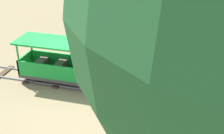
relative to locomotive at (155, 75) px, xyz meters
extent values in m
plane|color=#8C7A56|center=(0.00, -0.91, -0.49)|extent=(60.00, 60.00, 0.00)
cube|color=gray|center=(-0.23, -1.04, -0.47)|extent=(0.03, 6.05, 0.04)
cube|color=gray|center=(0.23, -1.04, -0.47)|extent=(0.03, 6.05, 0.04)
cube|color=#4C3828|center=(0.00, -3.69, -0.47)|extent=(0.70, 0.14, 0.03)
cube|color=#4C3828|center=(0.00, -2.93, -0.47)|extent=(0.70, 0.14, 0.03)
cube|color=#4C3828|center=(0.00, -2.18, -0.47)|extent=(0.70, 0.14, 0.03)
cube|color=#4C3828|center=(0.00, -1.42, -0.47)|extent=(0.70, 0.14, 0.03)
cube|color=#4C3828|center=(0.00, -0.66, -0.47)|extent=(0.70, 0.14, 0.03)
cube|color=#4C3828|center=(0.00, 0.09, -0.47)|extent=(0.70, 0.14, 0.03)
cube|color=#4C3828|center=(0.00, 0.85, -0.47)|extent=(0.70, 0.14, 0.03)
cube|color=maroon|center=(0.00, 0.08, -0.28)|extent=(0.58, 1.40, 0.10)
cylinder|color=maroon|center=(0.00, 0.28, 0.07)|extent=(0.44, 0.85, 0.44)
cylinder|color=#B7932D|center=(0.00, 0.71, 0.07)|extent=(0.37, 0.02, 0.37)
cylinder|color=maroon|center=(0.00, 0.58, 0.45)|extent=(0.12, 0.12, 0.31)
sphere|color=#B7932D|center=(0.00, 0.23, 0.34)|extent=(0.16, 0.16, 0.16)
cube|color=maroon|center=(0.00, -0.39, 0.05)|extent=(0.58, 0.45, 0.55)
cube|color=black|center=(0.00, -0.39, 0.34)|extent=(0.66, 0.53, 0.04)
sphere|color=#F2EAB2|center=(0.00, 0.74, 0.33)|extent=(0.10, 0.10, 0.10)
cylinder|color=#2D2D2D|center=(-0.23, 0.43, -0.29)|extent=(0.05, 0.32, 0.32)
cylinder|color=#2D2D2D|center=(0.23, 0.43, -0.29)|extent=(0.05, 0.32, 0.32)
cylinder|color=#2D2D2D|center=(-0.23, -0.27, -0.29)|extent=(0.05, 0.32, 0.32)
cylinder|color=#2D2D2D|center=(0.23, -0.27, -0.29)|extent=(0.05, 0.32, 0.32)
cube|color=#3F3F3F|center=(0.00, -1.94, -0.31)|extent=(0.66, 2.25, 0.08)
cube|color=green|center=(-0.31, -1.94, -0.09)|extent=(0.04, 2.25, 0.35)
cube|color=green|center=(0.31, -1.94, -0.09)|extent=(0.04, 2.25, 0.35)
cube|color=green|center=(0.00, -0.84, -0.09)|extent=(0.66, 0.04, 0.35)
cube|color=green|center=(0.00, -3.05, -0.09)|extent=(0.66, 0.04, 0.35)
cylinder|color=green|center=(-0.30, -0.87, 0.11)|extent=(0.04, 0.04, 0.75)
cylinder|color=green|center=(0.30, -0.87, 0.11)|extent=(0.04, 0.04, 0.75)
cylinder|color=green|center=(-0.30, -3.02, 0.11)|extent=(0.04, 0.04, 0.75)
cylinder|color=green|center=(0.30, -3.02, 0.11)|extent=(0.04, 0.04, 0.75)
cube|color=green|center=(0.00, -1.94, 0.50)|extent=(0.76, 2.35, 0.04)
cube|color=brown|center=(0.00, -2.67, -0.15)|extent=(0.50, 0.20, 0.24)
cube|color=brown|center=(0.00, -2.19, -0.15)|extent=(0.50, 0.20, 0.24)
cube|color=brown|center=(0.00, -1.70, -0.15)|extent=(0.50, 0.20, 0.24)
cube|color=brown|center=(0.00, -1.21, -0.15)|extent=(0.50, 0.20, 0.24)
cylinder|color=#262626|center=(-0.23, -1.15, -0.33)|extent=(0.04, 0.24, 0.24)
cylinder|color=#262626|center=(0.23, -1.15, -0.33)|extent=(0.04, 0.24, 0.24)
cylinder|color=#262626|center=(-0.23, -2.73, -0.33)|extent=(0.04, 0.24, 0.24)
cylinder|color=#262626|center=(0.23, -2.73, -0.33)|extent=(0.04, 0.24, 0.24)
cylinder|color=#282D47|center=(0.78, -0.36, -0.09)|extent=(0.12, 0.12, 0.80)
cylinder|color=#282D47|center=(0.96, -0.36, -0.09)|extent=(0.12, 0.12, 0.80)
cylinder|color=white|center=(0.87, -0.36, 0.59)|extent=(0.30, 0.30, 0.55)
sphere|color=beige|center=(0.87, -0.36, 0.97)|extent=(0.22, 0.22, 0.22)
cylinder|color=black|center=(0.87, -0.36, 1.10)|extent=(0.20, 0.20, 0.06)
cube|color=olive|center=(-2.52, -0.78, -0.07)|extent=(1.33, 0.49, 0.06)
cube|color=olive|center=(-2.51, -0.60, 0.13)|extent=(1.30, 0.13, 0.40)
cube|color=#333333|center=(-1.95, -0.82, -0.28)|extent=(0.10, 0.32, 0.42)
cube|color=#333333|center=(-3.09, -0.74, -0.28)|extent=(0.10, 0.32, 0.42)
camera|label=1|loc=(5.60, 0.64, 3.08)|focal=48.61mm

